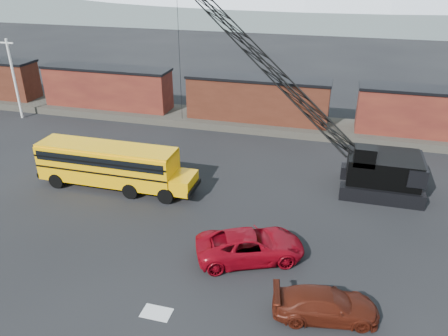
# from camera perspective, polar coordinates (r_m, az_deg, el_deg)

# --- Properties ---
(ground) EXTENTS (160.00, 160.00, 0.00)m
(ground) POSITION_cam_1_polar(r_m,az_deg,el_deg) (24.67, -6.15, -11.83)
(ground) COLOR black
(ground) RESTS_ON ground
(gravel_berm) EXTENTS (120.00, 5.00, 0.70)m
(gravel_berm) POSITION_cam_1_polar(r_m,az_deg,el_deg) (43.32, 4.29, 5.94)
(gravel_berm) COLOR #464239
(gravel_berm) RESTS_ON ground
(boxcar_west_near) EXTENTS (13.70, 3.10, 4.17)m
(boxcar_west_near) POSITION_cam_1_polar(r_m,az_deg,el_deg) (48.08, -14.94, 10.18)
(boxcar_west_near) COLOR #471714
(boxcar_west_near) RESTS_ON gravel_berm
(boxcar_mid) EXTENTS (13.70, 3.10, 4.17)m
(boxcar_mid) POSITION_cam_1_polar(r_m,az_deg,el_deg) (42.56, 4.40, 9.00)
(boxcar_mid) COLOR #4D2215
(boxcar_mid) RESTS_ON gravel_berm
(boxcar_east_near) EXTENTS (13.70, 3.10, 4.17)m
(boxcar_east_near) POSITION_cam_1_polar(r_m,az_deg,el_deg) (42.70, 26.09, 6.48)
(boxcar_east_near) COLOR #471714
(boxcar_east_near) RESTS_ON gravel_berm
(utility_pole) EXTENTS (1.40, 0.24, 8.00)m
(utility_pole) POSITION_cam_1_polar(r_m,az_deg,el_deg) (49.17, -25.72, 10.53)
(utility_pole) COLOR silver
(utility_pole) RESTS_ON ground
(snow_patch) EXTENTS (1.40, 0.90, 0.02)m
(snow_patch) POSITION_cam_1_polar(r_m,az_deg,el_deg) (21.74, -8.81, -18.18)
(snow_patch) COLOR silver
(snow_patch) RESTS_ON ground
(school_bus) EXTENTS (11.65, 2.65, 3.19)m
(school_bus) POSITION_cam_1_polar(r_m,az_deg,el_deg) (31.85, -14.40, 0.43)
(school_bus) COLOR #F7AA05
(school_bus) RESTS_ON ground
(red_pickup) EXTENTS (6.52, 4.89, 1.65)m
(red_pickup) POSITION_cam_1_polar(r_m,az_deg,el_deg) (24.24, 3.44, -10.06)
(red_pickup) COLOR maroon
(red_pickup) RESTS_ON ground
(maroon_suv) EXTENTS (5.11, 2.82, 1.40)m
(maroon_suv) POSITION_cam_1_polar(r_m,az_deg,el_deg) (21.39, 13.13, -16.99)
(maroon_suv) COLOR #4B180D
(maroon_suv) RESTS_ON ground
(crawler_crane) EXTENTS (21.49, 11.70, 14.46)m
(crawler_crane) POSITION_cam_1_polar(r_m,az_deg,el_deg) (35.12, 4.47, 14.41)
(crawler_crane) COLOR black
(crawler_crane) RESTS_ON ground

